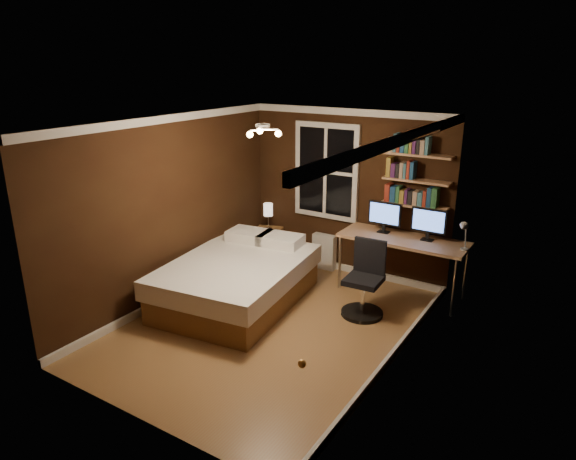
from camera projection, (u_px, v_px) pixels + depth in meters
The scene contains 24 objects.
floor at pixel (270, 325), 6.41m from camera, with size 4.20×4.20×0.00m, color olive.
wall_back at pixel (348, 193), 7.71m from camera, with size 3.20×0.04×2.50m, color black.
wall_left at pixel (170, 210), 6.83m from camera, with size 0.04×4.20×2.50m, color black.
wall_right at pixel (399, 257), 5.21m from camera, with size 0.04×4.20×2.50m, color black.
ceiling at pixel (268, 123), 5.62m from camera, with size 3.20×4.20×0.02m, color white.
window at pixel (326, 171), 7.76m from camera, with size 1.06×0.06×1.46m, color silver.
door at pixel (326, 344), 4.04m from camera, with size 0.03×0.82×2.05m, color black, non-canonical shape.
door_knob at pixel (302, 364), 3.83m from camera, with size 0.06×0.06×0.06m, color gold.
ceiling_fixture at pixel (263, 133), 5.58m from camera, with size 0.44×0.44×0.18m, color beige, non-canonical shape.
bookshelf_lower at pixel (415, 205), 7.06m from camera, with size 0.92×0.22×0.03m, color tan.
books_row_lower at pixel (415, 196), 7.02m from camera, with size 0.66×0.16×0.23m, color maroon, non-canonical shape.
bookshelf_middle at pixel (417, 180), 6.95m from camera, with size 0.92×0.22×0.03m, color tan.
books_row_middle at pixel (417, 171), 6.91m from camera, with size 0.42×0.16×0.23m, color navy, non-canonical shape.
bookshelf_upper at pixel (419, 155), 6.84m from camera, with size 0.92×0.22×0.03m, color tan.
books_row_upper at pixel (419, 145), 6.80m from camera, with size 0.60×0.16×0.23m, color #296035, non-canonical shape.
bed at pixel (238, 280), 6.95m from camera, with size 1.84×2.38×0.75m.
nightstand at pixel (269, 244), 8.46m from camera, with size 0.42×0.42×0.52m, color brown.
bedside_lamp at pixel (268, 217), 8.31m from camera, with size 0.15×0.15×0.43m, color beige, non-canonical shape.
radiator at pixel (324, 252), 8.09m from camera, with size 0.37×0.13×0.56m, color silver.
desk at pixel (403, 242), 7.06m from camera, with size 1.75×0.65×0.83m.
monitor_left at pixel (384, 217), 7.20m from camera, with size 0.48×0.12×0.45m, color black, non-canonical shape.
monitor_right at pixel (428, 225), 6.88m from camera, with size 0.48×0.12×0.45m, color black, non-canonical shape.
desk_lamp at pixel (464, 235), 6.47m from camera, with size 0.14×0.32×0.44m, color silver, non-canonical shape.
office_chair at pixel (364, 287), 6.60m from camera, with size 0.54×0.54×0.99m.
Camera 1 is at (3.23, -4.71, 3.16)m, focal length 32.00 mm.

